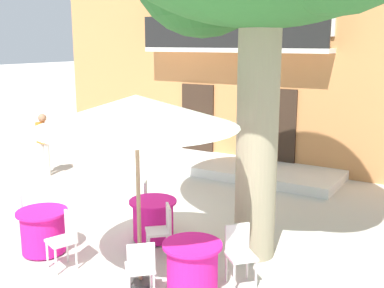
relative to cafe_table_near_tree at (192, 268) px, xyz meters
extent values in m
plane|color=beige|center=(-2.97, 2.05, -0.39)|extent=(120.00, 120.00, 0.00)
cube|color=#CC844C|center=(-2.82, 9.05, 3.36)|extent=(13.00, 4.00, 7.50)
cube|color=#332319|center=(-4.12, 7.02, 0.76)|extent=(1.10, 0.08, 2.30)
cube|color=#332319|center=(-1.52, 7.02, 0.76)|extent=(1.10, 0.08, 2.30)
cube|color=silver|center=(-5.02, 7.01, 4.26)|extent=(1.10, 0.08, 1.90)
cube|color=black|center=(-5.02, 6.98, 4.26)|extent=(0.84, 0.04, 1.60)
cube|color=silver|center=(-2.82, 7.01, 4.26)|extent=(1.10, 0.08, 1.90)
cube|color=black|center=(-2.82, 6.98, 4.26)|extent=(0.84, 0.04, 1.60)
cube|color=silver|center=(-2.82, 6.73, 2.95)|extent=(5.60, 0.65, 0.12)
cube|color=black|center=(-2.82, 6.43, 3.46)|extent=(5.60, 0.06, 0.90)
cylinder|color=slate|center=(-5.12, 6.75, 3.15)|extent=(0.35, 0.35, 0.28)
ellipsoid|color=#4C8E38|center=(-5.12, 6.75, 3.43)|extent=(0.46, 0.46, 0.29)
cylinder|color=slate|center=(-2.82, 6.75, 3.17)|extent=(0.29, 0.29, 0.32)
ellipsoid|color=#2D7533|center=(-2.82, 6.75, 3.51)|extent=(0.37, 0.37, 0.36)
cylinder|color=#47423D|center=(-0.52, 6.75, 3.13)|extent=(0.24, 0.24, 0.24)
ellipsoid|color=#4C8E38|center=(-0.52, 6.75, 3.49)|extent=(0.32, 0.32, 0.48)
cube|color=silver|center=(-2.82, 6.09, -0.27)|extent=(6.68, 1.93, 0.25)
cylinder|color=gray|center=(0.23, 1.64, 1.55)|extent=(0.68, 0.68, 3.88)
cylinder|color=#DB1984|center=(0.00, 0.00, -0.02)|extent=(0.74, 0.74, 0.68)
cylinder|color=#DB1984|center=(0.00, 0.00, 0.35)|extent=(0.86, 0.86, 0.04)
cylinder|color=silver|center=(0.75, 0.56, -0.17)|extent=(0.04, 0.04, 0.45)
cylinder|color=silver|center=(0.52, 0.31, -0.17)|extent=(0.04, 0.04, 0.45)
cylinder|color=silver|center=(0.50, 0.79, -0.17)|extent=(0.04, 0.04, 0.45)
cylinder|color=silver|center=(0.27, 0.54, -0.17)|extent=(0.04, 0.04, 0.45)
cube|color=silver|center=(0.51, 0.55, 0.08)|extent=(0.57, 0.57, 0.04)
cube|color=silver|center=(0.38, 0.67, 0.31)|extent=(0.29, 0.31, 0.42)
cylinder|color=silver|center=(-0.78, -0.51, -0.17)|extent=(0.04, 0.04, 0.45)
cylinder|color=silver|center=(-0.54, -0.28, -0.17)|extent=(0.04, 0.04, 0.45)
cube|color=silver|center=(-0.54, -0.52, 0.08)|extent=(0.57, 0.57, 0.04)
cube|color=silver|center=(-0.42, -0.65, 0.31)|extent=(0.30, 0.29, 0.42)
cylinder|color=#DB1984|center=(-2.87, -0.21, -0.02)|extent=(0.74, 0.74, 0.68)
cylinder|color=#DB1984|center=(-2.87, -0.21, 0.35)|extent=(0.86, 0.86, 0.04)
cylinder|color=#2D2823|center=(-2.87, -0.21, -0.38)|extent=(0.44, 0.44, 0.03)
cylinder|color=silver|center=(-3.64, 0.32, -0.17)|extent=(0.04, 0.04, 0.45)
cylinder|color=silver|center=(-3.33, 0.18, -0.17)|extent=(0.04, 0.04, 0.45)
cylinder|color=silver|center=(-3.78, 0.01, -0.17)|extent=(0.04, 0.04, 0.45)
cylinder|color=silver|center=(-3.47, -0.13, -0.17)|extent=(0.04, 0.04, 0.45)
cube|color=silver|center=(-3.56, 0.10, 0.08)|extent=(0.53, 0.53, 0.04)
cube|color=silver|center=(-3.63, -0.07, 0.31)|extent=(0.36, 0.19, 0.42)
cylinder|color=silver|center=(-2.06, -0.68, -0.17)|extent=(0.04, 0.04, 0.45)
cylinder|color=silver|center=(-2.38, -0.56, -0.17)|extent=(0.04, 0.04, 0.45)
cylinder|color=silver|center=(-1.95, -0.36, -0.17)|extent=(0.04, 0.04, 0.45)
cylinder|color=silver|center=(-2.27, -0.24, -0.17)|extent=(0.04, 0.04, 0.45)
cube|color=silver|center=(-2.17, -0.46, 0.08)|extent=(0.51, 0.51, 0.04)
cube|color=silver|center=(-2.11, -0.29, 0.31)|extent=(0.37, 0.17, 0.42)
cylinder|color=#DB1984|center=(-1.59, 1.22, -0.02)|extent=(0.74, 0.74, 0.68)
cylinder|color=#DB1984|center=(-1.59, 1.22, 0.35)|extent=(0.86, 0.86, 0.04)
cylinder|color=#2D2823|center=(-1.59, 1.22, -0.38)|extent=(0.44, 0.44, 0.03)
cylinder|color=silver|center=(-1.95, 2.08, -0.17)|extent=(0.04, 0.04, 0.45)
cylinder|color=silver|center=(-1.77, 1.80, -0.17)|extent=(0.04, 0.04, 0.45)
cylinder|color=silver|center=(-2.24, 1.89, -0.17)|extent=(0.04, 0.04, 0.45)
cylinder|color=silver|center=(-2.05, 1.61, -0.17)|extent=(0.04, 0.04, 0.45)
cube|color=silver|center=(-2.00, 1.84, 0.08)|extent=(0.55, 0.55, 0.04)
cube|color=silver|center=(-2.15, 1.74, 0.31)|extent=(0.24, 0.34, 0.42)
cylinder|color=silver|center=(-1.09, 0.43, -0.17)|extent=(0.04, 0.04, 0.45)
cylinder|color=silver|center=(-1.32, 0.68, -0.17)|extent=(0.04, 0.04, 0.45)
cylinder|color=silver|center=(-0.84, 0.66, -0.17)|extent=(0.04, 0.04, 0.45)
cylinder|color=silver|center=(-1.07, 0.91, -0.17)|extent=(0.04, 0.04, 0.45)
cube|color=silver|center=(-1.08, 0.67, 0.08)|extent=(0.57, 0.57, 0.04)
cube|color=silver|center=(-0.95, 0.79, 0.31)|extent=(0.29, 0.31, 0.42)
cylinder|color=#997A56|center=(-0.79, -0.19, 0.88)|extent=(0.06, 0.06, 2.55)
cylinder|color=#333333|center=(-0.79, -0.19, -0.35)|extent=(0.44, 0.44, 0.08)
cone|color=white|center=(-0.79, -0.19, 2.23)|extent=(2.90, 2.90, 0.45)
cylinder|color=#47423D|center=(-6.51, 6.26, -0.28)|extent=(0.26, 0.26, 0.23)
ellipsoid|color=#2D7533|center=(-6.51, 6.26, 0.08)|extent=(0.34, 0.34, 0.49)
cylinder|color=silver|center=(-6.72, 3.15, 0.06)|extent=(0.14, 0.14, 0.90)
cylinder|color=silver|center=(-6.54, 3.15, 0.06)|extent=(0.14, 0.14, 0.90)
cube|color=orange|center=(-6.63, 3.15, 0.79)|extent=(0.35, 0.24, 0.56)
sphere|color=#9E7051|center=(-6.63, 3.15, 1.19)|extent=(0.22, 0.22, 0.22)
cylinder|color=#9E7051|center=(-6.85, 3.15, 0.79)|extent=(0.09, 0.09, 0.52)
cylinder|color=#9E7051|center=(-6.41, 3.15, 0.79)|extent=(0.09, 0.09, 0.52)
camera|label=1|loc=(3.25, -5.30, 3.17)|focal=44.02mm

